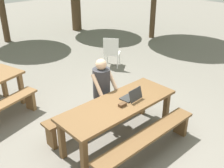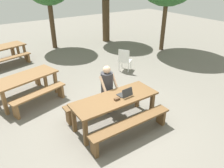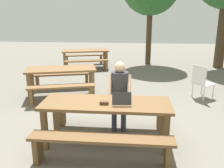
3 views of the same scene
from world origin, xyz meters
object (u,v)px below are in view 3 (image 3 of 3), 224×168
Objects in this scene: plastic_chair at (202,81)px; picnic_table_front at (106,108)px; laptop at (122,101)px; small_pouch at (104,103)px; picnic_table_mid at (85,53)px; person_seated at (120,90)px; picnic_table_rear at (61,72)px.

picnic_table_front is at bearing 102.49° from plastic_chair.
plastic_chair is at bearing -130.92° from laptop.
small_pouch is 6.48m from picnic_table_mid.
picnic_table_mid is (-1.58, 6.29, -0.17)m from small_pouch.
person_seated is 0.65× the size of picnic_table_mid.
laptop is 0.70m from person_seated.
small_pouch is (-0.29, -0.05, -0.03)m from laptop.
person_seated is at bearing -87.71° from picnic_table_mid.
picnic_table_rear reaches higher than picnic_table_front.
picnic_table_front is at bearing -73.87° from picnic_table_rear.
picnic_table_front is 1.09× the size of picnic_table_rear.
laptop reaches higher than picnic_table_mid.
laptop is at bearing -12.29° from picnic_table_front.
plastic_chair is (2.28, 2.72, -0.33)m from small_pouch.
picnic_table_rear is at bearing 55.01° from plastic_chair.
picnic_table_rear is at bearing 119.98° from small_pouch.
person_seated is 2.54m from picnic_table_rear.
picnic_table_front is at bearing -106.76° from person_seated.
picnic_table_mid is at bearing -77.52° from laptop.
picnic_table_rear is (-1.72, 1.87, -0.13)m from person_seated.
person_seated reaches higher than laptop.
plastic_chair is at bearing 50.02° from small_pouch.
picnic_table_front reaches higher than picnic_table_mid.
laptop is at bearing 106.64° from plastic_chair.
picnic_table_mid is (-1.86, 6.24, -0.20)m from laptop.
laptop reaches higher than small_pouch.
picnic_table_mid is (-1.60, 6.18, -0.04)m from picnic_table_front.
picnic_table_front is 0.17m from small_pouch.
plastic_chair is at bearing -13.62° from picnic_table_rear.
picnic_table_front is 0.67m from person_seated.
picnic_table_rear is (-1.51, 2.61, -0.14)m from small_pouch.
picnic_table_mid is at bearing 107.86° from person_seated.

